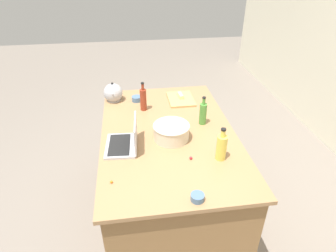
# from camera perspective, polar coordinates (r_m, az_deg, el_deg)

# --- Properties ---
(ground_plane) EXTENTS (12.00, 12.00, 0.00)m
(ground_plane) POSITION_cam_1_polar(r_m,az_deg,el_deg) (2.91, 0.00, -16.11)
(ground_plane) COLOR slate
(island_counter) EXTENTS (1.67, 1.06, 0.90)m
(island_counter) POSITION_cam_1_polar(r_m,az_deg,el_deg) (2.59, 0.00, -9.41)
(island_counter) COLOR olive
(island_counter) RESTS_ON ground
(laptop) EXTENTS (0.32, 0.25, 0.22)m
(laptop) POSITION_cam_1_polar(r_m,az_deg,el_deg) (2.14, -8.35, -3.01)
(laptop) COLOR #B7B7BC
(laptop) RESTS_ON island_counter
(mixing_bowl_large) EXTENTS (0.28, 0.28, 0.12)m
(mixing_bowl_large) POSITION_cam_1_polar(r_m,az_deg,el_deg) (2.20, 0.66, -1.07)
(mixing_bowl_large) COLOR beige
(mixing_bowl_large) RESTS_ON island_counter
(bottle_olive) EXTENTS (0.06, 0.06, 0.25)m
(bottle_olive) POSITION_cam_1_polar(r_m,az_deg,el_deg) (2.39, 6.93, 2.54)
(bottle_olive) COLOR #4C8C38
(bottle_olive) RESTS_ON island_counter
(bottle_soy) EXTENTS (0.06, 0.06, 0.27)m
(bottle_soy) POSITION_cam_1_polar(r_m,az_deg,el_deg) (2.59, -4.91, 5.33)
(bottle_soy) COLOR maroon
(bottle_soy) RESTS_ON island_counter
(bottle_oil) EXTENTS (0.07, 0.07, 0.25)m
(bottle_oil) POSITION_cam_1_polar(r_m,az_deg,el_deg) (2.01, 10.53, -4.08)
(bottle_oil) COLOR #DBC64C
(bottle_oil) RESTS_ON island_counter
(kettle) EXTENTS (0.21, 0.18, 0.20)m
(kettle) POSITION_cam_1_polar(r_m,az_deg,el_deg) (2.81, -10.78, 6.43)
(kettle) COLOR #ADADB2
(kettle) RESTS_ON island_counter
(cutting_board) EXTENTS (0.32, 0.24, 0.02)m
(cutting_board) POSITION_cam_1_polar(r_m,az_deg,el_deg) (2.81, 2.54, 5.33)
(cutting_board) COLOR tan
(cutting_board) RESTS_ON island_counter
(butter_stick_left) EXTENTS (0.11, 0.04, 0.04)m
(butter_stick_left) POSITION_cam_1_polar(r_m,az_deg,el_deg) (2.81, 2.47, 6.03)
(butter_stick_left) COLOR #F4E58C
(butter_stick_left) RESTS_ON cutting_board
(ramekin_small) EXTENTS (0.09, 0.09, 0.05)m
(ramekin_small) POSITION_cam_1_polar(r_m,az_deg,el_deg) (2.79, -6.21, 5.38)
(ramekin_small) COLOR slate
(ramekin_small) RESTS_ON island_counter
(ramekin_medium) EXTENTS (0.08, 0.08, 0.04)m
(ramekin_medium) POSITION_cam_1_polar(r_m,az_deg,el_deg) (1.74, 5.84, -13.84)
(ramekin_medium) COLOR slate
(ramekin_medium) RESTS_ON island_counter
(candy_0) EXTENTS (0.02, 0.02, 0.02)m
(candy_0) POSITION_cam_1_polar(r_m,az_deg,el_deg) (2.31, 11.04, -1.52)
(candy_0) COLOR green
(candy_0) RESTS_ON island_counter
(candy_1) EXTENTS (0.02, 0.02, 0.02)m
(candy_1) POSITION_cam_1_polar(r_m,az_deg,el_deg) (1.87, -11.12, -10.78)
(candy_1) COLOR orange
(candy_1) RESTS_ON island_counter
(candy_2) EXTENTS (0.02, 0.02, 0.02)m
(candy_2) POSITION_cam_1_polar(r_m,az_deg,el_deg) (2.03, 4.53, -6.31)
(candy_2) COLOR red
(candy_2) RESTS_ON island_counter
(candy_3) EXTENTS (0.02, 0.02, 0.02)m
(candy_3) POSITION_cam_1_polar(r_m,az_deg,el_deg) (2.90, -4.90, 6.14)
(candy_3) COLOR orange
(candy_3) RESTS_ON island_counter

